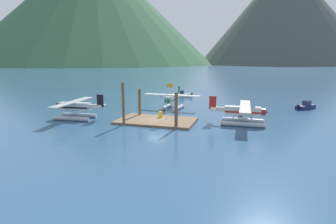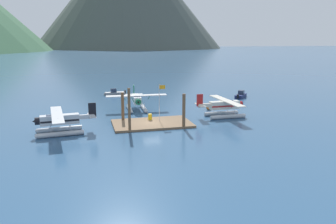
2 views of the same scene
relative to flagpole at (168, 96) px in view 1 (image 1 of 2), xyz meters
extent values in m
plane|color=#2D5175|center=(-1.44, -0.92, -3.70)|extent=(1200.00, 1200.00, 0.00)
cube|color=brown|center=(-1.44, -0.92, -3.55)|extent=(11.19, 6.79, 0.30)
cylinder|color=brown|center=(-5.10, -4.12, -0.77)|extent=(0.37, 0.37, 5.87)
cylinder|color=brown|center=(2.38, -4.04, -1.30)|extent=(0.43, 0.43, 4.81)
cylinder|color=brown|center=(-5.27, 1.94, -1.50)|extent=(0.44, 0.44, 4.40)
cylinder|color=silver|center=(-0.14, 0.00, -0.75)|extent=(0.08, 0.08, 5.31)
cube|color=orange|center=(0.31, 0.00, 1.55)|extent=(0.90, 0.03, 0.56)
sphere|color=gold|center=(-0.14, 0.00, 1.95)|extent=(0.10, 0.10, 0.10)
cylinder|color=gold|center=(-1.37, 0.84, -2.96)|extent=(0.58, 0.58, 0.88)
torus|color=gold|center=(-1.37, 0.84, -2.96)|extent=(0.62, 0.62, 0.04)
sphere|color=orange|center=(10.25, 6.78, -3.26)|extent=(0.89, 0.89, 0.89)
cone|color=#424C47|center=(62.66, 489.17, 84.61)|extent=(290.78, 290.78, 176.62)
cone|color=#386042|center=(-252.80, 390.10, 94.84)|extent=(413.90, 413.90, 197.09)
cylinder|color=#B7BABF|center=(10.58, 2.18, -3.38)|extent=(5.61, 0.73, 0.64)
sphere|color=#B7BABF|center=(13.38, 2.22, -3.38)|extent=(0.64, 0.64, 0.64)
cylinder|color=#B7BABF|center=(10.62, -0.32, -3.38)|extent=(5.61, 0.73, 0.64)
sphere|color=#B7BABF|center=(13.42, -0.28, -3.38)|extent=(0.64, 0.64, 0.64)
cylinder|color=#B7BABF|center=(11.78, 2.20, -2.71)|extent=(0.10, 0.10, 0.70)
cylinder|color=#B7BABF|center=(9.38, 2.16, -2.71)|extent=(0.10, 0.10, 0.70)
cylinder|color=#B7BABF|center=(11.82, -0.30, -2.71)|extent=(0.10, 0.10, 0.70)
cylinder|color=#B7BABF|center=(9.42, -0.34, -2.71)|extent=(0.10, 0.10, 0.70)
cube|color=silver|center=(10.60, 0.93, -1.76)|extent=(4.82, 1.32, 1.20)
cube|color=#B21E1E|center=(10.60, 0.93, -1.86)|extent=(4.72, 1.34, 0.24)
cube|color=#283347|center=(11.68, 0.94, -1.43)|extent=(1.12, 1.07, 0.56)
cube|color=silver|center=(10.90, 0.93, -1.09)|extent=(1.57, 10.42, 0.14)
cylinder|color=#B21E1E|center=(10.86, 3.13, -1.43)|extent=(0.09, 0.62, 0.84)
cylinder|color=#B21E1E|center=(10.93, -1.27, -1.43)|extent=(0.09, 0.62, 0.84)
cylinder|color=#B21E1E|center=(13.30, 0.97, -1.76)|extent=(0.62, 0.97, 0.96)
cone|color=black|center=(13.75, 0.98, -1.76)|extent=(0.36, 0.37, 0.36)
cube|color=silver|center=(7.35, 0.87, -1.66)|extent=(2.21, 0.48, 0.56)
cube|color=#B21E1E|center=(6.45, 0.86, -0.81)|extent=(1.00, 0.14, 1.90)
cube|color=silver|center=(6.55, 0.86, -1.56)|extent=(0.85, 3.21, 0.10)
cylinder|color=#B7BABF|center=(-13.77, -3.98, -3.38)|extent=(5.64, 1.22, 0.64)
sphere|color=#B7BABF|center=(-16.55, -4.27, -3.38)|extent=(0.64, 0.64, 0.64)
cylinder|color=#B7BABF|center=(-14.03, -1.50, -3.38)|extent=(5.64, 1.22, 0.64)
sphere|color=#B7BABF|center=(-16.81, -1.79, -3.38)|extent=(0.64, 0.64, 0.64)
cylinder|color=#B7BABF|center=(-14.96, -4.11, -2.71)|extent=(0.10, 0.10, 0.70)
cylinder|color=#B7BABF|center=(-12.58, -3.86, -2.71)|extent=(0.10, 0.10, 0.70)
cylinder|color=#B7BABF|center=(-15.22, -1.62, -2.71)|extent=(0.10, 0.10, 0.70)
cylinder|color=#B7BABF|center=(-12.84, -1.37, -2.71)|extent=(0.10, 0.10, 0.70)
cube|color=silver|center=(-13.90, -2.74, -1.76)|extent=(4.90, 1.73, 1.20)
cube|color=black|center=(-13.90, -2.74, -1.86)|extent=(4.81, 1.74, 0.24)
cube|color=#283347|center=(-14.97, -2.85, -1.43)|extent=(1.20, 1.16, 0.56)
cube|color=silver|center=(-14.20, -2.77, -1.09)|extent=(2.47, 10.49, 0.14)
cylinder|color=black|center=(-13.97, -4.96, -1.43)|extent=(0.14, 0.63, 0.84)
cylinder|color=black|center=(-14.43, -0.58, -1.43)|extent=(0.14, 0.63, 0.84)
cylinder|color=black|center=(-16.58, -3.02, -1.76)|extent=(0.70, 1.02, 0.96)
cone|color=black|center=(-17.03, -3.07, -1.76)|extent=(0.39, 0.39, 0.36)
cube|color=silver|center=(-10.67, -2.40, -1.66)|extent=(2.23, 0.67, 0.56)
cube|color=black|center=(-9.77, -2.31, -0.81)|extent=(1.01, 0.22, 1.90)
cube|color=silver|center=(-9.87, -2.32, -1.56)|extent=(1.13, 3.27, 0.10)
cylinder|color=#B7BABF|center=(-0.76, 9.52, -3.38)|extent=(0.89, 5.62, 0.64)
sphere|color=#B7BABF|center=(-0.89, 6.73, -3.38)|extent=(0.64, 0.64, 0.64)
cylinder|color=#B7BABF|center=(-3.26, 9.64, -3.38)|extent=(0.89, 5.62, 0.64)
sphere|color=#B7BABF|center=(-3.38, 6.84, -3.38)|extent=(0.64, 0.64, 0.64)
cylinder|color=#B7BABF|center=(-0.81, 8.32, -2.71)|extent=(0.10, 0.10, 0.70)
cylinder|color=#B7BABF|center=(-0.70, 10.72, -2.71)|extent=(0.10, 0.10, 0.70)
cylinder|color=#B7BABF|center=(-3.31, 8.44, -2.71)|extent=(0.10, 0.10, 0.70)
cylinder|color=#B7BABF|center=(-3.20, 10.83, -2.71)|extent=(0.10, 0.10, 0.70)
cube|color=white|center=(-2.01, 9.58, -1.76)|extent=(1.46, 4.85, 1.20)
cube|color=#196B47|center=(-2.01, 9.58, -1.86)|extent=(1.47, 4.76, 0.24)
cube|color=#283347|center=(-2.06, 8.50, -1.43)|extent=(1.10, 1.15, 0.56)
cube|color=white|center=(-2.02, 9.28, -1.09)|extent=(10.45, 1.87, 0.14)
cylinder|color=#196B47|center=(0.18, 9.18, -1.43)|extent=(0.62, 0.11, 0.84)
cylinder|color=#196B47|center=(-4.22, 9.38, -1.43)|extent=(0.62, 0.11, 0.84)
cylinder|color=#196B47|center=(-2.13, 6.88, -1.76)|extent=(0.99, 0.64, 0.96)
cone|color=black|center=(-2.15, 6.43, -1.76)|extent=(0.38, 0.37, 0.36)
cube|color=white|center=(-1.86, 12.83, -1.66)|extent=(0.54, 2.22, 0.56)
cube|color=#196B47|center=(-1.82, 13.73, -0.81)|extent=(0.17, 1.00, 1.90)
cube|color=white|center=(-1.82, 13.63, -1.56)|extent=(3.23, 0.94, 0.10)
cube|color=gray|center=(-4.18, 26.40, -3.35)|extent=(4.29, 1.76, 0.70)
sphere|color=gray|center=(-6.28, 26.27, -3.35)|extent=(0.70, 0.70, 0.70)
cube|color=#283347|center=(-4.48, 26.39, -2.60)|extent=(1.27, 1.17, 0.80)
cube|color=black|center=(-1.90, 26.55, -3.10)|extent=(0.34, 0.38, 0.80)
cube|color=navy|center=(21.46, 16.74, -3.35)|extent=(3.92, 4.13, 0.70)
sphere|color=navy|center=(22.85, 18.31, -3.35)|extent=(0.70, 0.70, 0.70)
cube|color=#283347|center=(21.66, 16.97, -2.60)|extent=(1.62, 1.63, 0.80)
cube|color=black|center=(19.94, 15.04, -3.10)|extent=(0.48, 0.48, 0.80)
camera|label=1|loc=(11.17, -36.71, 5.22)|focal=28.45mm
camera|label=2|loc=(-10.56, -45.67, 8.15)|focal=34.89mm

